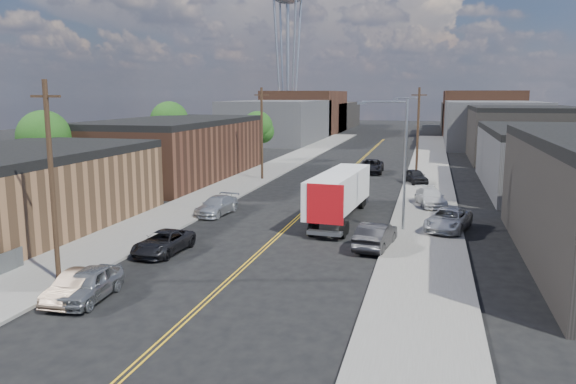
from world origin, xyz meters
The scene contains 32 objects.
ground centered at (0.00, 60.00, 0.00)m, with size 260.00×260.00×0.00m, color black.
centerline centered at (0.00, 45.00, 0.01)m, with size 0.32×120.00×0.01m, color gold.
sidewalk_left centered at (-9.50, 45.00, 0.07)m, with size 5.00×140.00×0.15m, color slate.
sidewalk_right centered at (9.50, 45.00, 0.07)m, with size 5.00×140.00×0.15m, color slate.
warehouse_tan centered at (-18.00, 18.00, 2.80)m, with size 12.00×22.00×5.60m.
warehouse_brown centered at (-18.00, 44.00, 3.30)m, with size 12.00×26.00×6.60m.
industrial_right_b centered at (22.00, 46.00, 3.05)m, with size 14.00×24.00×6.10m.
industrial_right_c centered at (22.00, 72.00, 3.80)m, with size 14.00×22.00×7.60m.
skyline_left_a centered at (-20.00, 95.00, 4.00)m, with size 16.00×30.00×8.00m, color #343436.
skyline_right_a centered at (20.00, 95.00, 4.00)m, with size 16.00×30.00×8.00m, color #343436.
skyline_left_b centered at (-20.00, 120.00, 5.00)m, with size 16.00×26.00×10.00m, color #4E2D1F.
skyline_right_b centered at (20.00, 120.00, 5.00)m, with size 16.00×26.00×10.00m, color #4E2D1F.
skyline_left_c centered at (-20.00, 140.00, 3.50)m, with size 16.00×40.00×7.00m, color black.
skyline_right_c centered at (20.00, 140.00, 3.50)m, with size 16.00×40.00×7.00m, color black.
streetlight_near centered at (7.60, 25.00, 5.33)m, with size 3.39×0.25×9.00m.
streetlight_far centered at (7.60, 60.00, 5.33)m, with size 3.39×0.25×9.00m.
utility_pole_left_near centered at (-8.20, 10.00, 5.14)m, with size 1.60×0.26×10.00m.
utility_pole_left_far centered at (-8.20, 45.00, 5.14)m, with size 1.60×0.26×10.00m.
utility_pole_right centered at (8.20, 48.00, 5.14)m, with size 1.60×0.26×10.00m.
tree_left_near centered at (-23.94, 30.00, 5.18)m, with size 4.85×4.76×7.91m.
tree_left_mid centered at (-23.94, 55.00, 5.48)m, with size 5.10×5.04×8.37m.
tree_left_far centered at (-13.94, 62.00, 4.57)m, with size 4.35×4.20×6.97m.
semi_truck centered at (3.26, 28.12, 2.10)m, with size 3.24×14.24×3.68m.
car_left_a centered at (-5.24, 8.18, 0.74)m, with size 1.74×4.32×1.47m, color #929596.
car_left_b centered at (-5.76, 8.00, 0.66)m, with size 1.39×4.00×1.32m, color #78614E.
car_left_c centered at (-5.46, 16.00, 0.66)m, with size 2.18×4.73×1.31m, color black.
car_left_d centered at (-6.40, 26.92, 0.71)m, with size 1.98×4.87×1.41m, color #BBBFC1.
car_right_oncoming centered at (6.60, 20.18, 0.81)m, with size 1.71×4.91×1.62m, color black.
car_right_lot_a centered at (11.00, 25.59, 0.88)m, with size 2.42×5.25×1.46m, color #B5B7BA.
car_right_lot_b centered at (9.78, 33.97, 0.85)m, with size 1.97×4.86×1.41m, color silver.
car_right_lot_c centered at (8.20, 45.99, 0.86)m, with size 1.68×4.17×1.42m, color black.
car_ahead_truck centered at (2.84, 53.40, 0.81)m, with size 2.67×5.80×1.61m, color black.
Camera 1 is at (9.65, -13.29, 9.31)m, focal length 35.00 mm.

